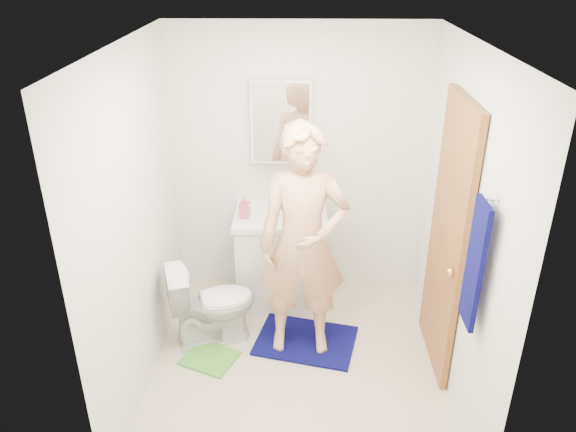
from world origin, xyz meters
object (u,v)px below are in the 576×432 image
object	(u,v)px
soap_dispenser	(245,207)
toothbrush_cup	(296,204)
toilet	(212,303)
medicine_cabinet	(281,121)
vanity_cabinet	(281,260)
man	(303,244)
towel	(475,265)

from	to	relation	value
soap_dispenser	toothbrush_cup	world-z (taller)	soap_dispenser
toilet	soap_dispenser	xyz separation A→B (m)	(0.23, 0.53, 0.60)
medicine_cabinet	soap_dispenser	distance (m)	0.78
toilet	toothbrush_cup	distance (m)	1.11
vanity_cabinet	man	distance (m)	0.89
towel	man	bearing A→B (deg)	141.03
towel	toilet	xyz separation A→B (m)	(-1.71, 0.88, -0.91)
toilet	toothbrush_cup	xyz separation A→B (m)	(0.67, 0.70, 0.55)
vanity_cabinet	medicine_cabinet	size ratio (longest dim) A/B	1.14
soap_dispenser	toothbrush_cup	distance (m)	0.47
soap_dispenser	man	xyz separation A→B (m)	(0.49, -0.61, -0.01)
vanity_cabinet	medicine_cabinet	world-z (taller)	medicine_cabinet
toilet	man	xyz separation A→B (m)	(0.72, -0.08, 0.59)
toilet	vanity_cabinet	bearing A→B (deg)	-59.62
toilet	medicine_cabinet	bearing A→B (deg)	-50.91
soap_dispenser	towel	bearing A→B (deg)	-43.72
medicine_cabinet	toilet	size ratio (longest dim) A/B	1.01
soap_dispenser	man	bearing A→B (deg)	-51.44
toilet	toothbrush_cup	size ratio (longest dim) A/B	5.58
medicine_cabinet	soap_dispenser	bearing A→B (deg)	-135.51
vanity_cabinet	towel	xyz separation A→B (m)	(1.18, -1.48, 0.85)
soap_dispenser	man	world-z (taller)	man
vanity_cabinet	toothbrush_cup	size ratio (longest dim) A/B	6.47
vanity_cabinet	man	size ratio (longest dim) A/B	0.44
towel	toothbrush_cup	size ratio (longest dim) A/B	6.47
soap_dispenser	vanity_cabinet	bearing A→B (deg)	13.08
man	medicine_cabinet	bearing A→B (deg)	101.02
towel	man	world-z (taller)	man
medicine_cabinet	toothbrush_cup	world-z (taller)	medicine_cabinet
toothbrush_cup	toilet	bearing A→B (deg)	-133.56
vanity_cabinet	soap_dispenser	distance (m)	0.63
toothbrush_cup	towel	bearing A→B (deg)	-56.50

